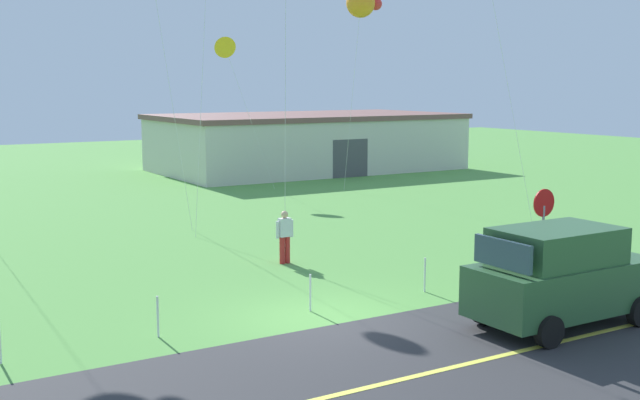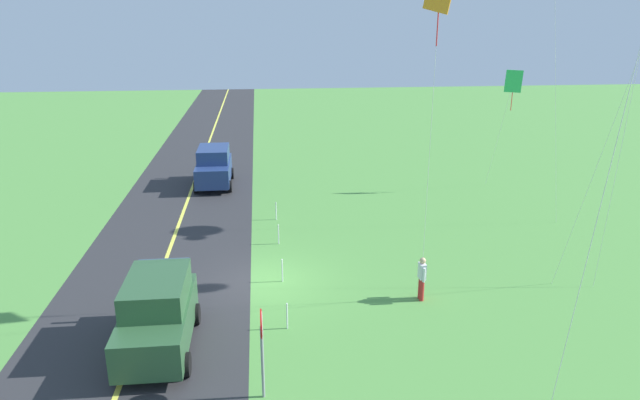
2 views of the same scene
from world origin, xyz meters
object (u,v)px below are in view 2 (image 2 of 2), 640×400
(car_suv_foreground, at_px, (157,314))
(person_adult_near, at_px, (422,277))
(car_parked_west_far, at_px, (214,166))
(stop_sign, at_px, (262,337))
(kite_pink_drift, at_px, (513,83))

(car_suv_foreground, distance_m, person_adult_near, 8.97)
(car_suv_foreground, bearing_deg, person_adult_near, 104.25)
(car_parked_west_far, height_order, stop_sign, stop_sign)
(car_suv_foreground, height_order, car_parked_west_far, same)
(person_adult_near, relative_size, kite_pink_drift, 0.24)
(person_adult_near, bearing_deg, car_suv_foreground, -11.65)
(stop_sign, bearing_deg, car_parked_west_far, -172.64)
(car_parked_west_far, relative_size, stop_sign, 1.72)
(car_parked_west_far, distance_m, person_adult_near, 17.42)
(kite_pink_drift, bearing_deg, car_suv_foreground, -48.93)
(person_adult_near, bearing_deg, stop_sign, 15.23)
(person_adult_near, distance_m, kite_pink_drift, 16.08)
(car_suv_foreground, bearing_deg, car_parked_west_far, 178.49)
(car_suv_foreground, relative_size, car_parked_west_far, 1.00)
(stop_sign, bearing_deg, kite_pink_drift, 141.46)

